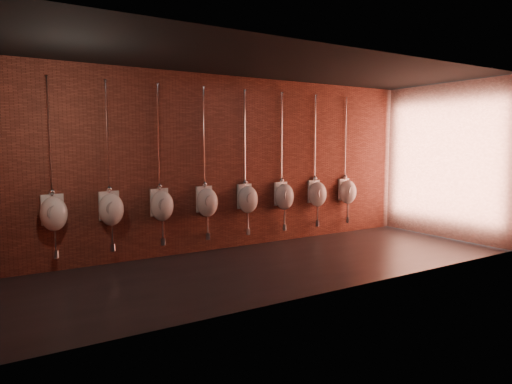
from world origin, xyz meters
TOP-DOWN VIEW (x-y plane):
  - ground at (0.00, 0.00)m, footprint 8.50×8.50m
  - room_shell at (0.00, 0.00)m, footprint 8.54×3.04m
  - urinal_0 at (-3.10, 1.36)m, footprint 0.45×0.41m
  - urinal_1 at (-2.25, 1.36)m, footprint 0.45×0.41m
  - urinal_2 at (-1.41, 1.36)m, footprint 0.45×0.41m
  - urinal_3 at (-0.56, 1.36)m, footprint 0.45×0.41m
  - urinal_4 at (0.28, 1.36)m, footprint 0.45×0.41m
  - urinal_5 at (1.13, 1.36)m, footprint 0.45×0.41m
  - urinal_6 at (1.98, 1.36)m, footprint 0.45×0.41m
  - urinal_7 at (2.82, 1.36)m, footprint 0.45×0.41m

SIDE VIEW (x-z plane):
  - ground at x=0.00m, z-range 0.00..0.00m
  - urinal_0 at x=-3.10m, z-range -0.43..2.29m
  - urinal_1 at x=-2.25m, z-range -0.43..2.29m
  - urinal_2 at x=-1.41m, z-range -0.43..2.29m
  - urinal_3 at x=-0.56m, z-range -0.43..2.29m
  - urinal_4 at x=0.28m, z-range -0.43..2.29m
  - urinal_5 at x=1.13m, z-range -0.43..2.29m
  - urinal_6 at x=1.98m, z-range -0.43..2.29m
  - urinal_7 at x=2.82m, z-range -0.43..2.29m
  - room_shell at x=0.00m, z-range 0.40..3.62m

